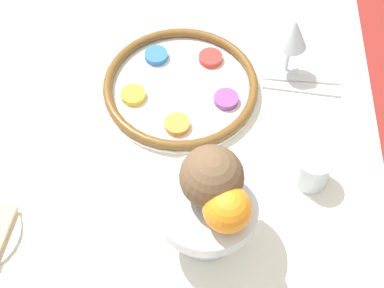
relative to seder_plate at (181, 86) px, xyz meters
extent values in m
plane|color=maroon|center=(0.16, -0.09, -0.72)|extent=(8.00, 8.00, 0.00)
cube|color=silver|center=(0.16, -0.09, -0.37)|extent=(1.20, 1.00, 0.70)
cylinder|color=silver|center=(0.00, 0.00, -0.01)|extent=(0.33, 0.33, 0.01)
torus|color=brown|center=(0.00, 0.00, 0.00)|extent=(0.33, 0.33, 0.02)
cylinder|color=orange|center=(0.10, 0.00, 0.00)|extent=(0.05, 0.05, 0.01)
cylinder|color=#844299|center=(0.03, 0.10, 0.00)|extent=(0.05, 0.05, 0.01)
cylinder|color=red|center=(-0.08, 0.06, 0.00)|extent=(0.05, 0.05, 0.01)
cylinder|color=#2D6BB7|center=(-0.08, -0.06, 0.00)|extent=(0.05, 0.05, 0.01)
cylinder|color=gold|center=(0.03, -0.10, 0.00)|extent=(0.05, 0.05, 0.01)
cylinder|color=silver|center=(-0.07, 0.23, -0.01)|extent=(0.06, 0.06, 0.00)
cylinder|color=silver|center=(-0.07, 0.23, 0.03)|extent=(0.01, 0.01, 0.08)
cone|color=silver|center=(-0.07, 0.23, 0.10)|extent=(0.07, 0.07, 0.07)
cylinder|color=silver|center=(0.33, 0.07, -0.01)|extent=(0.11, 0.11, 0.01)
cylinder|color=silver|center=(0.33, 0.07, 0.04)|extent=(0.03, 0.03, 0.09)
cylinder|color=silver|center=(0.33, 0.07, 0.10)|extent=(0.18, 0.18, 0.03)
sphere|color=orange|center=(0.37, 0.10, 0.15)|extent=(0.08, 0.08, 0.08)
sphere|color=brown|center=(0.32, 0.07, 0.16)|extent=(0.10, 0.10, 0.10)
cylinder|color=silver|center=(0.21, 0.26, 0.02)|extent=(0.07, 0.07, 0.07)
cube|color=silver|center=(-0.05, 0.26, -0.01)|extent=(0.02, 0.17, 0.01)
cube|color=silver|center=(-0.02, 0.26, -0.01)|extent=(0.04, 0.17, 0.01)
camera|label=1|loc=(0.74, 0.07, 0.88)|focal=50.00mm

